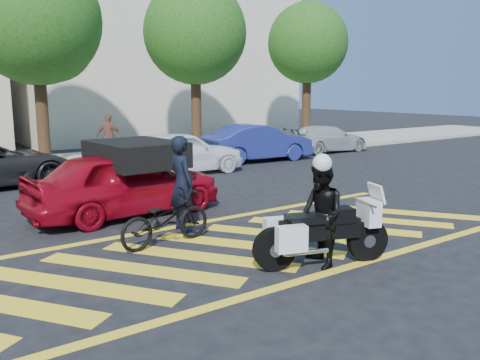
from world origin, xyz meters
TOP-DOWN VIEW (x-y plane):
  - ground at (0.00, 0.00)m, footprint 90.00×90.00m
  - sidewalk at (0.00, 12.00)m, footprint 60.00×5.00m
  - crosswalk at (-0.04, 0.00)m, footprint 12.33×4.00m
  - building_right at (9.00, 21.00)m, footprint 16.00×8.00m
  - tree_center at (0.13, 12.06)m, footprint 4.60×4.60m
  - tree_right at (6.63, 12.06)m, footprint 4.40×4.40m
  - tree_far_right at (13.13, 12.06)m, footprint 4.00×4.00m
  - officer_bike at (-0.01, 1.60)m, footprint 0.49×0.73m
  - bicycle at (-0.74, 0.92)m, footprint 1.98×0.89m
  - police_motorcycle at (0.81, -1.57)m, footprint 2.32×1.17m
  - officer_moto at (0.79, -1.58)m, footprint 0.89×1.00m
  - red_convertible at (-0.45, 3.50)m, footprint 4.58×2.11m
  - parked_mid_right at (3.40, 7.80)m, footprint 4.38×1.93m
  - parked_right at (7.37, 8.68)m, footprint 4.57×1.93m
  - parked_far_right at (11.71, 9.20)m, footprint 4.20×1.80m
  - pedestrian_right at (2.45, 11.88)m, footprint 1.04×0.99m

SIDE VIEW (x-z plane):
  - ground at x=0.00m, z-range 0.00..0.00m
  - crosswalk at x=-0.04m, z-range 0.00..0.01m
  - sidewalk at x=0.00m, z-range 0.00..0.15m
  - bicycle at x=-0.74m, z-range 0.00..1.00m
  - police_motorcycle at x=0.81m, z-range 0.05..1.10m
  - parked_far_right at x=11.71m, z-range 0.00..1.21m
  - parked_right at x=7.37m, z-range 0.00..1.47m
  - parked_mid_right at x=3.40m, z-range 0.00..1.47m
  - red_convertible at x=-0.45m, z-range 0.00..1.52m
  - officer_moto at x=0.79m, z-range 0.00..1.72m
  - officer_bike at x=-0.01m, z-range 0.00..1.96m
  - pedestrian_right at x=2.45m, z-range 0.15..1.88m
  - tree_far_right at x=13.13m, z-range 1.39..8.49m
  - tree_right at x=6.63m, z-range 1.34..8.75m
  - tree_center at x=0.13m, z-range 1.31..8.88m
  - building_right at x=9.00m, z-range 0.00..11.00m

